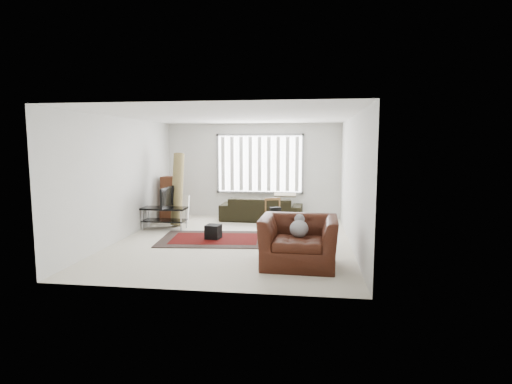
# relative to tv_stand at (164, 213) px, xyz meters

# --- Properties ---
(room) EXTENTS (6.00, 6.02, 2.71)m
(room) POSITION_rel_tv_stand_xyz_m (1.98, -0.49, 1.36)
(room) COLOR beige
(room) RESTS_ON ground
(persian_rug) EXTENTS (2.54, 1.82, 0.02)m
(persian_rug) POSITION_rel_tv_stand_xyz_m (1.50, -0.90, -0.39)
(persian_rug) COLOR black
(persian_rug) RESTS_ON ground
(tv_stand) EXTENTS (1.10, 0.49, 0.55)m
(tv_stand) POSITION_rel_tv_stand_xyz_m (0.00, 0.00, 0.00)
(tv_stand) COLOR black
(tv_stand) RESTS_ON ground
(tv) EXTENTS (0.12, 0.89, 0.51)m
(tv) POSITION_rel_tv_stand_xyz_m (-0.00, 0.00, 0.41)
(tv) COLOR black
(tv) RESTS_ON tv_stand
(subwoofer) EXTENTS (0.35, 0.35, 0.31)m
(subwoofer) POSITION_rel_tv_stand_xyz_m (1.46, -0.89, -0.22)
(subwoofer) COLOR black
(subwoofer) RESTS_ON persian_rug
(moving_boxes) EXTENTS (0.54, 0.50, 1.23)m
(moving_boxes) POSITION_rel_tv_stand_xyz_m (-0.20, 1.06, 0.18)
(moving_boxes) COLOR #592F1C
(moving_boxes) RESTS_ON ground
(white_flatpack) EXTENTS (0.60, 0.29, 0.74)m
(white_flatpack) POSITION_rel_tv_stand_xyz_m (0.06, 0.91, -0.02)
(white_flatpack) COLOR silver
(white_flatpack) RESTS_ON ground
(rolled_rug) EXTENTS (0.30, 0.70, 1.89)m
(rolled_rug) POSITION_rel_tv_stand_xyz_m (0.16, 0.57, 0.55)
(rolled_rug) COLOR olive
(rolled_rug) RESTS_ON ground
(sofa) EXTENTS (2.27, 1.05, 0.86)m
(sofa) POSITION_rel_tv_stand_xyz_m (2.26, 1.45, 0.03)
(sofa) COLOR black
(sofa) RESTS_ON ground
(side_chair) EXTENTS (0.57, 0.57, 0.80)m
(side_chair) POSITION_rel_tv_stand_xyz_m (2.75, 0.12, 0.05)
(side_chair) COLOR tan
(side_chair) RESTS_ON ground
(armchair) EXTENTS (1.36, 1.20, 0.98)m
(armchair) POSITION_rel_tv_stand_xyz_m (3.40, -2.56, 0.10)
(armchair) COLOR #3C170C
(armchair) RESTS_ON ground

